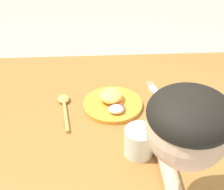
{
  "coord_description": "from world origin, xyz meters",
  "views": [
    {
      "loc": [
        -0.03,
        -0.8,
        1.36
      ],
      "look_at": [
        0.02,
        0.08,
        0.75
      ],
      "focal_mm": 49.25,
      "sensor_mm": 36.0,
      "label": 1
    }
  ],
  "objects": [
    {
      "name": "spoon",
      "position": [
        -0.14,
        0.04,
        0.73
      ],
      "size": [
        0.06,
        0.2,
        0.02
      ],
      "rotation": [
        0.0,
        0.0,
        1.72
      ],
      "color": "tan",
      "rests_on": "dining_table"
    },
    {
      "name": "drinking_cup",
      "position": [
        0.08,
        -0.18,
        0.77
      ],
      "size": [
        0.08,
        0.08,
        0.08
      ],
      "primitive_type": "cylinder",
      "color": "silver",
      "rests_on": "dining_table"
    },
    {
      "name": "plate",
      "position": [
        0.02,
        0.04,
        0.74
      ],
      "size": [
        0.2,
        0.2,
        0.05
      ],
      "color": "orange",
      "rests_on": "dining_table"
    },
    {
      "name": "dining_table",
      "position": [
        0.0,
        0.0,
        0.64
      ],
      "size": [
        1.14,
        0.83,
        0.73
      ],
      "color": "olive",
      "rests_on": "ground_plane"
    },
    {
      "name": "fork",
      "position": [
        0.18,
        0.08,
        0.73
      ],
      "size": [
        0.05,
        0.21,
        0.01
      ],
      "rotation": [
        0.0,
        0.0,
        1.71
      ],
      "color": "silver",
      "rests_on": "dining_table"
    }
  ]
}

